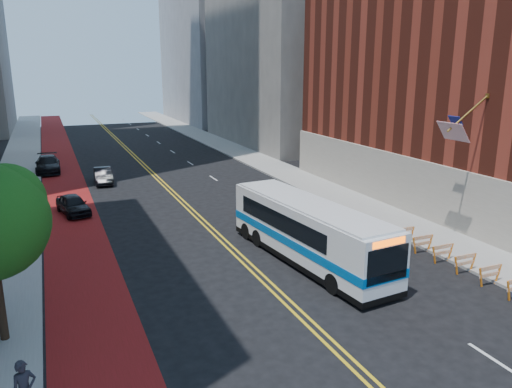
{
  "coord_description": "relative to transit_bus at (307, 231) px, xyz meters",
  "views": [
    {
      "loc": [
        -9.09,
        -13.23,
        10.14
      ],
      "look_at": [
        -0.16,
        8.0,
        4.21
      ],
      "focal_mm": 35.0,
      "sensor_mm": 36.0,
      "label": 1
    }
  ],
  "objects": [
    {
      "name": "sidewalk_right",
      "position": [
        8.93,
        21.23,
        -1.63
      ],
      "size": [
        4.0,
        140.0,
        0.15
      ],
      "primitive_type": "cube",
      "color": "gray",
      "rests_on": "ground"
    },
    {
      "name": "sidewalk_left",
      "position": [
        -15.07,
        21.23,
        -1.63
      ],
      "size": [
        4.0,
        140.0,
        0.15
      ],
      "primitive_type": "cube",
      "color": "gray",
      "rests_on": "ground"
    },
    {
      "name": "center_line_outer",
      "position": [
        -2.89,
        21.23,
        -1.7
      ],
      "size": [
        0.14,
        140.0,
        0.01
      ],
      "primitive_type": "cube",
      "color": "gold",
      "rests_on": "ground"
    },
    {
      "name": "bus_lane_paint",
      "position": [
        -11.17,
        21.23,
        -1.7
      ],
      "size": [
        3.6,
        140.0,
        0.01
      ],
      "primitive_type": "cube",
      "color": "maroon",
      "rests_on": "ground"
    },
    {
      "name": "car_a",
      "position": [
        -10.96,
        14.07,
        -1.02
      ],
      "size": [
        2.48,
        4.3,
        1.38
      ],
      "primitive_type": "imported",
      "rotation": [
        0.0,
        0.0,
        0.22
      ],
      "color": "black",
      "rests_on": "ground"
    },
    {
      "name": "ground",
      "position": [
        -3.07,
        -8.77,
        -1.7
      ],
      "size": [
        160.0,
        160.0,
        0.0
      ],
      "primitive_type": "plane",
      "color": "black",
      "rests_on": "ground"
    },
    {
      "name": "car_c",
      "position": [
        -12.37,
        30.11,
        -0.91
      ],
      "size": [
        2.31,
        5.53,
        1.6
      ],
      "primitive_type": "imported",
      "rotation": [
        0.0,
        0.0,
        -0.01
      ],
      "color": "black",
      "rests_on": "ground"
    },
    {
      "name": "lane_dashes",
      "position": [
        1.73,
        29.23,
        -1.7
      ],
      "size": [
        0.14,
        98.2,
        0.01
      ],
      "color": "silver",
      "rests_on": "ground"
    },
    {
      "name": "car_b",
      "position": [
        -7.93,
        23.06,
        -1.01
      ],
      "size": [
        1.63,
        4.25,
        1.38
      ],
      "primitive_type": "imported",
      "rotation": [
        0.0,
        0.0,
        -0.04
      ],
      "color": "black",
      "rests_on": "ground"
    },
    {
      "name": "center_line_inner",
      "position": [
        -3.25,
        21.23,
        -1.7
      ],
      "size": [
        0.14,
        140.0,
        0.01
      ],
      "primitive_type": "cube",
      "color": "gold",
      "rests_on": "ground"
    },
    {
      "name": "transit_bus",
      "position": [
        0.0,
        0.0,
        0.0
      ],
      "size": [
        3.79,
        12.08,
        3.27
      ],
      "rotation": [
        0.0,
        0.0,
        0.1
      ],
      "color": "silver",
      "rests_on": "ground"
    },
    {
      "name": "construction_barriers",
      "position": [
        6.53,
        -5.35,
        -1.03
      ],
      "size": [
        1.42,
        10.91,
        1.0
      ],
      "color": "orange",
      "rests_on": "ground"
    }
  ]
}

